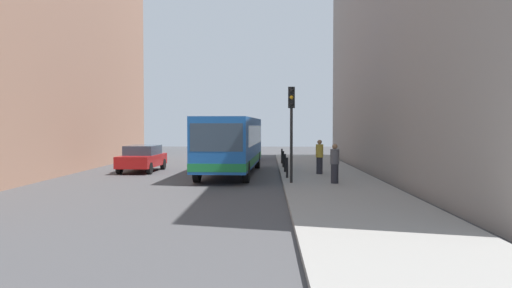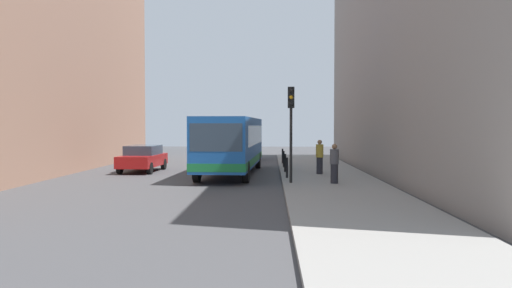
{
  "view_description": "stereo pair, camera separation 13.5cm",
  "coord_description": "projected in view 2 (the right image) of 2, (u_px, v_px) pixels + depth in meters",
  "views": [
    {
      "loc": [
        2.55,
        -23.05,
        2.6
      ],
      "look_at": [
        1.96,
        1.94,
        1.7
      ],
      "focal_mm": 35.75,
      "sensor_mm": 36.0,
      "label": 1
    },
    {
      "loc": [
        2.69,
        -23.05,
        2.6
      ],
      "look_at": [
        1.96,
        1.94,
        1.7
      ],
      "focal_mm": 35.75,
      "sensor_mm": 36.0,
      "label": 2
    }
  ],
  "objects": [
    {
      "name": "car_behind_bus",
      "position": [
        246.0,
        149.0,
        39.06
      ],
      "size": [
        1.86,
        4.4,
        1.48
      ],
      "rotation": [
        0.0,
        0.0,
        3.14
      ],
      "color": "maroon",
      "rests_on": "ground"
    },
    {
      "name": "bollard_far",
      "position": [
        284.0,
        159.0,
        29.98
      ],
      "size": [
        0.11,
        0.11,
        0.95
      ],
      "primitive_type": "cylinder",
      "color": "black",
      "rests_on": "sidewalk"
    },
    {
      "name": "building_right",
      "position": [
        439.0,
        43.0,
        26.61
      ],
      "size": [
        7.0,
        32.0,
        13.86
      ],
      "primitive_type": "cube",
      "color": "gray",
      "rests_on": "ground"
    },
    {
      "name": "pedestrian_near_signal",
      "position": [
        334.0,
        164.0,
        21.59
      ],
      "size": [
        0.38,
        0.38,
        1.68
      ],
      "rotation": [
        0.0,
        0.0,
        4.07
      ],
      "color": "#26262D",
      "rests_on": "sidewalk"
    },
    {
      "name": "building_left",
      "position": [
        6.0,
        11.0,
        27.21
      ],
      "size": [
        7.0,
        32.0,
        17.5
      ],
      "primitive_type": "cube",
      "color": "#936B56",
      "rests_on": "ground"
    },
    {
      "name": "traffic_light",
      "position": [
        291.0,
        116.0,
        21.72
      ],
      "size": [
        0.28,
        0.33,
        4.1
      ],
      "color": "black",
      "rests_on": "sidewalk"
    },
    {
      "name": "bus",
      "position": [
        232.0,
        142.0,
        27.16
      ],
      "size": [
        3.01,
        11.12,
        3.0
      ],
      "rotation": [
        0.0,
        0.0,
        3.1
      ],
      "color": "#19519E",
      "rests_on": "ground"
    },
    {
      "name": "bollard_farthest",
      "position": [
        283.0,
        156.0,
        33.01
      ],
      "size": [
        0.11,
        0.11,
        0.95
      ],
      "primitive_type": "cylinder",
      "color": "black",
      "rests_on": "sidewalk"
    },
    {
      "name": "bollard_near",
      "position": [
        287.0,
        168.0,
        23.91
      ],
      "size": [
        0.11,
        0.11,
        0.95
      ],
      "primitive_type": "cylinder",
      "color": "black",
      "rests_on": "sidewalk"
    },
    {
      "name": "ground_plane",
      "position": [
        212.0,
        183.0,
        23.2
      ],
      "size": [
        80.0,
        80.0,
        0.0
      ],
      "primitive_type": "plane",
      "color": "#424244"
    },
    {
      "name": "bollard_mid",
      "position": [
        285.0,
        163.0,
        26.95
      ],
      "size": [
        0.11,
        0.11,
        0.95
      ],
      "primitive_type": "cylinder",
      "color": "black",
      "rests_on": "sidewalk"
    },
    {
      "name": "car_beside_bus",
      "position": [
        143.0,
        158.0,
        28.75
      ],
      "size": [
        1.99,
        4.46,
        1.48
      ],
      "rotation": [
        0.0,
        0.0,
        3.11
      ],
      "color": "maroon",
      "rests_on": "ground"
    },
    {
      "name": "pedestrian_mid_sidewalk",
      "position": [
        320.0,
        157.0,
        25.77
      ],
      "size": [
        0.38,
        0.38,
        1.73
      ],
      "rotation": [
        0.0,
        0.0,
        5.67
      ],
      "color": "#26262D",
      "rests_on": "sidewalk"
    },
    {
      "name": "sidewalk",
      "position": [
        331.0,
        181.0,
        23.04
      ],
      "size": [
        4.4,
        40.0,
        0.15
      ],
      "primitive_type": "cube",
      "color": "gray",
      "rests_on": "ground"
    }
  ]
}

